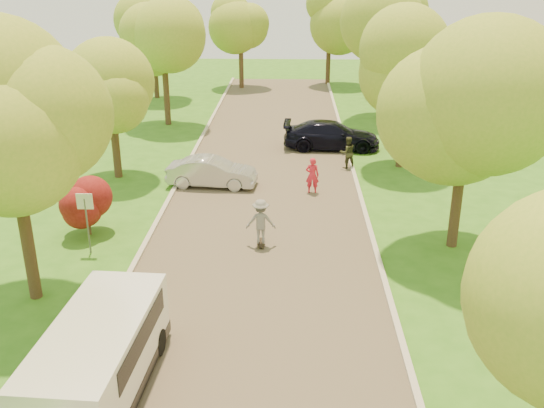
# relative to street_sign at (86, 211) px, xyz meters

# --- Properties ---
(ground) EXTENTS (100.00, 100.00, 0.00)m
(ground) POSITION_rel_street_sign_xyz_m (5.80, -4.00, -1.56)
(ground) COLOR #306B19
(ground) RESTS_ON ground
(road) EXTENTS (8.00, 60.00, 0.01)m
(road) POSITION_rel_street_sign_xyz_m (5.80, 4.00, -1.56)
(road) COLOR #4C4438
(road) RESTS_ON ground
(curb_left) EXTENTS (0.18, 60.00, 0.12)m
(curb_left) POSITION_rel_street_sign_xyz_m (1.75, 4.00, -1.50)
(curb_left) COLOR #B2AD9E
(curb_left) RESTS_ON ground
(curb_right) EXTENTS (0.18, 60.00, 0.12)m
(curb_right) POSITION_rel_street_sign_xyz_m (9.85, 4.00, -1.50)
(curb_right) COLOR #B2AD9E
(curb_right) RESTS_ON ground
(street_sign) EXTENTS (0.55, 0.06, 2.17)m
(street_sign) POSITION_rel_street_sign_xyz_m (0.00, 0.00, 0.00)
(street_sign) COLOR #59595E
(street_sign) RESTS_ON ground
(red_shrub) EXTENTS (1.70, 1.70, 1.95)m
(red_shrub) POSITION_rel_street_sign_xyz_m (-0.50, 1.50, -0.47)
(red_shrub) COLOR #382619
(red_shrub) RESTS_ON ground
(tree_l_mida) EXTENTS (4.71, 4.60, 7.39)m
(tree_l_mida) POSITION_rel_street_sign_xyz_m (-0.50, -3.00, 3.61)
(tree_l_mida) COLOR #382619
(tree_l_mida) RESTS_ON ground
(tree_l_midb) EXTENTS (4.30, 4.20, 6.62)m
(tree_l_midb) POSITION_rel_street_sign_xyz_m (-1.01, 8.00, 3.02)
(tree_l_midb) COLOR #382619
(tree_l_midb) RESTS_ON ground
(tree_l_far) EXTENTS (4.92, 4.80, 7.79)m
(tree_l_far) POSITION_rel_street_sign_xyz_m (-0.59, 18.00, 3.90)
(tree_l_far) COLOR #382619
(tree_l_far) RESTS_ON ground
(tree_r_mida) EXTENTS (5.13, 5.00, 7.95)m
(tree_r_mida) POSITION_rel_street_sign_xyz_m (12.82, 1.00, 3.97)
(tree_r_mida) COLOR #382619
(tree_r_mida) RESTS_ON ground
(tree_r_midb) EXTENTS (4.51, 4.40, 7.01)m
(tree_r_midb) POSITION_rel_street_sign_xyz_m (12.40, 10.00, 3.32)
(tree_r_midb) COLOR #382619
(tree_r_midb) RESTS_ON ground
(tree_r_far) EXTENTS (5.33, 5.20, 8.34)m
(tree_r_far) POSITION_rel_street_sign_xyz_m (13.03, 20.00, 4.27)
(tree_r_far) COLOR #382619
(tree_r_far) RESTS_ON ground
(tree_bg_a) EXTENTS (5.12, 5.00, 7.72)m
(tree_bg_a) POSITION_rel_street_sign_xyz_m (-2.98, 26.00, 3.75)
(tree_bg_a) COLOR #382619
(tree_bg_a) RESTS_ON ground
(tree_bg_b) EXTENTS (5.12, 5.00, 7.95)m
(tree_bg_b) POSITION_rel_street_sign_xyz_m (14.02, 28.00, 3.97)
(tree_bg_b) COLOR #382619
(tree_bg_b) RESTS_ON ground
(tree_bg_c) EXTENTS (4.92, 4.80, 7.33)m
(tree_bg_c) POSITION_rel_street_sign_xyz_m (3.01, 30.00, 3.46)
(tree_bg_c) COLOR #382619
(tree_bg_c) RESTS_ON ground
(tree_bg_d) EXTENTS (5.12, 5.00, 7.72)m
(tree_bg_d) POSITION_rel_street_sign_xyz_m (10.02, 32.00, 3.75)
(tree_bg_d) COLOR #382619
(tree_bg_d) RESTS_ON ground
(minivan) EXTENTS (2.24, 5.12, 1.87)m
(minivan) POSITION_rel_street_sign_xyz_m (2.60, -7.25, -0.58)
(minivan) COLOR white
(minivan) RESTS_ON ground
(silver_sedan) EXTENTS (4.07, 1.74, 1.31)m
(silver_sedan) POSITION_rel_street_sign_xyz_m (3.35, 6.87, -0.91)
(silver_sedan) COLOR #AAABAF
(silver_sedan) RESTS_ON ground
(dark_sedan) EXTENTS (5.21, 2.30, 1.49)m
(dark_sedan) POSITION_rel_street_sign_xyz_m (9.02, 12.99, -0.82)
(dark_sedan) COLOR black
(dark_sedan) RESTS_ON ground
(longboard) EXTENTS (0.25, 0.83, 0.10)m
(longboard) POSITION_rel_street_sign_xyz_m (5.85, 0.80, -1.47)
(longboard) COLOR black
(longboard) RESTS_ON ground
(skateboarder) EXTENTS (1.06, 0.62, 1.62)m
(skateboarder) POSITION_rel_street_sign_xyz_m (5.85, 0.80, -0.65)
(skateboarder) COLOR slate
(skateboarder) RESTS_ON longboard
(person_striped) EXTENTS (0.61, 0.42, 1.59)m
(person_striped) POSITION_rel_street_sign_xyz_m (7.80, 6.16, -0.77)
(person_striped) COLOR red
(person_striped) RESTS_ON ground
(person_olive) EXTENTS (0.90, 0.78, 1.58)m
(person_olive) POSITION_rel_street_sign_xyz_m (9.60, 9.65, -0.78)
(person_olive) COLOR #31341F
(person_olive) RESTS_ON ground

